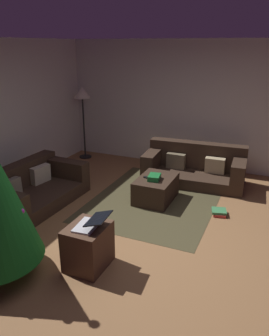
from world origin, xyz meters
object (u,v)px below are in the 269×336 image
gift_box (154,177)px  laptop (91,223)px  side_table (88,246)px  ottoman (156,189)px  couch_right (195,167)px  book_stack (219,212)px  tv_remote (148,178)px  couch_left (31,189)px  corner_lamp (82,98)px

gift_box → laptop: size_ratio=0.62×
side_table → ottoman: bearing=-2.9°
couch_right → book_stack: 1.40m
gift_box → tv_remote: bearing=88.2°
couch_left → side_table: 2.04m
ottoman → tv_remote: (-0.08, 0.12, 0.21)m
couch_left → tv_remote: 1.94m
couch_right → tv_remote: 1.27m
ottoman → book_stack: bearing=-95.9°
gift_box → book_stack: 1.17m
couch_left → side_table: couch_left is taller
couch_left → gift_box: size_ratio=7.11×
ottoman → couch_right: bearing=-20.0°
book_stack → gift_box: bearing=88.3°
gift_box → corner_lamp: size_ratio=0.16×
couch_left → side_table: size_ratio=3.38×
side_table → couch_left: bearing=58.1°
ottoman → book_stack: 1.11m
laptop → corner_lamp: bearing=32.6°
couch_right → side_table: (-3.11, 0.49, -0.02)m
gift_box → side_table: 1.96m
book_stack → corner_lamp: (1.61, 3.40, 1.34)m
side_table → tv_remote: bearing=0.4°
couch_right → corner_lamp: 2.94m
side_table → laptop: (0.01, -0.05, 0.32)m
book_stack → corner_lamp: 3.99m
gift_box → tv_remote: gift_box is taller
gift_box → side_table: (-1.95, 0.10, -0.17)m
couch_left → book_stack: (0.84, -2.93, -0.21)m
couch_left → couch_right: 3.02m
gift_box → corner_lamp: bearing=55.6°
tv_remote → corner_lamp: bearing=69.3°
couch_right → laptop: bearing=78.4°
couch_right → corner_lamp: (0.42, 2.70, 1.10)m
side_table → corner_lamp: bearing=32.0°
gift_box → tv_remote: size_ratio=1.57×
ottoman → gift_box: gift_box is taller
couch_left → book_stack: size_ratio=6.41×
gift_box → laptop: bearing=178.7°
couch_left → couch_right: bearing=134.2°
ottoman → book_stack: (-0.11, -1.09, -0.16)m
couch_left → laptop: (-1.07, -1.79, 0.33)m
ottoman → gift_box: bearing=178.2°
laptop → tv_remote: bearing=2.0°
couch_left → side_table: bearing=60.0°
laptop → book_stack: bearing=-30.8°
couch_left → laptop: bearing=60.9°
laptop → book_stack: 2.29m
tv_remote → side_table: size_ratio=0.30×
laptop → book_stack: laptop is taller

